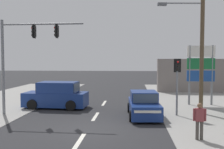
# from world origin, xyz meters

# --- Properties ---
(ground_plane) EXTENTS (140.00, 140.00, 0.00)m
(ground_plane) POSITION_xyz_m (0.00, 0.00, 0.00)
(ground_plane) COLOR #28282B
(lane_dash_near) EXTENTS (0.20, 2.40, 0.01)m
(lane_dash_near) POSITION_xyz_m (0.00, -2.00, 0.00)
(lane_dash_near) COLOR silver
(lane_dash_near) RESTS_ON ground
(lane_dash_mid) EXTENTS (0.20, 2.40, 0.01)m
(lane_dash_mid) POSITION_xyz_m (0.00, 3.00, 0.00)
(lane_dash_mid) COLOR silver
(lane_dash_mid) RESTS_ON ground
(lane_dash_far) EXTENTS (0.20, 2.40, 0.01)m
(lane_dash_far) POSITION_xyz_m (0.00, 8.00, 0.00)
(lane_dash_far) COLOR silver
(lane_dash_far) RESTS_ON ground
(utility_pole_midground_right) EXTENTS (3.78, 0.54, 9.84)m
(utility_pole_midground_right) POSITION_xyz_m (6.57, 4.40, 5.28)
(utility_pole_midground_right) COLOR brown
(utility_pole_midground_right) RESTS_ON ground
(traffic_signal_mast) EXTENTS (5.29, 0.48, 6.00)m
(traffic_signal_mast) POSITION_xyz_m (-4.63, 3.12, 4.15)
(traffic_signal_mast) COLOR slate
(traffic_signal_mast) RESTS_ON ground
(pedestal_signal_right_kerb) EXTENTS (0.44, 0.29, 3.56)m
(pedestal_signal_right_kerb) POSITION_xyz_m (5.03, 3.59, 2.42)
(pedestal_signal_right_kerb) COLOR slate
(pedestal_signal_right_kerb) RESTS_ON ground
(shopping_plaza_sign) EXTENTS (2.10, 0.16, 4.60)m
(shopping_plaza_sign) POSITION_xyz_m (7.51, 7.73, 2.98)
(shopping_plaza_sign) COLOR slate
(shopping_plaza_sign) RESTS_ON ground
(shopfront_wall_far) EXTENTS (12.00, 1.00, 3.60)m
(shopfront_wall_far) POSITION_xyz_m (11.00, 16.00, 1.80)
(shopfront_wall_far) COLOR gray
(shopfront_wall_far) RESTS_ON ground
(sedan_crossing_left) EXTENTS (2.06, 4.32, 1.56)m
(sedan_crossing_left) POSITION_xyz_m (2.96, 3.21, 0.70)
(sedan_crossing_left) COLOR navy
(sedan_crossing_left) RESTS_ON ground
(suv_oncoming_near) EXTENTS (4.62, 2.25, 1.90)m
(suv_oncoming_near) POSITION_xyz_m (-3.23, 5.66, 0.88)
(suv_oncoming_near) COLOR navy
(suv_oncoming_near) RESTS_ON ground
(pedestrian_at_kerb) EXTENTS (0.56, 0.25, 1.63)m
(pedestrian_at_kerb) POSITION_xyz_m (5.16, -1.42, 0.93)
(pedestrian_at_kerb) COLOR #47423D
(pedestrian_at_kerb) RESTS_ON ground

